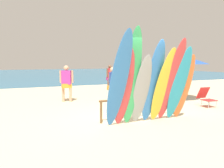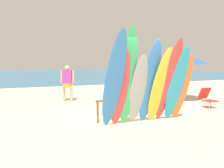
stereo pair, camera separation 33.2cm
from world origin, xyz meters
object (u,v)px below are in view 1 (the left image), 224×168
beachgoer_midbeach (119,81)px  surfboard_orange_8 (184,87)px  beach_chair_striped (206,96)px  surfboard_blue_0 (119,82)px  beachgoer_near_rack (67,81)px  beachgoer_strolling (113,83)px  surfboard_grey_3 (141,90)px  beachgoer_photographing (112,78)px  beach_umbrella (185,60)px  surfboard_rack (141,102)px  surfboard_red_6 (171,82)px  surfboard_red_1 (124,88)px  surfboard_teal_7 (179,85)px  surfboard_green_2 (132,78)px  beachgoer_by_water (110,75)px  beach_chair_blue (156,90)px  surfboard_yellow_5 (163,86)px  surfboard_blue_4 (153,83)px  beach_chair_red (157,93)px

beachgoer_midbeach → surfboard_orange_8: bearing=93.7°
surfboard_orange_8 → beach_chair_striped: size_ratio=2.69×
surfboard_blue_0 → beachgoer_near_rack: surfboard_blue_0 is taller
beachgoer_midbeach → beachgoer_strolling: 1.57m
surfboard_grey_3 → beach_chair_striped: surfboard_grey_3 is taller
beachgoer_photographing → beach_umbrella: beach_umbrella is taller
surfboard_rack → surfboard_red_6: (0.62, -0.75, 0.71)m
surfboard_red_1 → beachgoer_midbeach: 4.76m
surfboard_teal_7 → surfboard_green_2: bearing=177.9°
beachgoer_by_water → beach_chair_blue: beachgoer_by_water is taller
surfboard_orange_8 → beachgoer_by_water: surfboard_orange_8 is taller
surfboard_teal_7 → beachgoer_midbeach: (-0.02, 4.49, -0.26)m
beachgoer_midbeach → beachgoer_photographing: (0.50, 2.11, 0.01)m
surfboard_grey_3 → beachgoer_midbeach: 4.55m
surfboard_grey_3 → surfboard_red_6: surfboard_red_6 is taller
surfboard_teal_7 → beach_chair_striped: (2.58, 1.32, -0.73)m
surfboard_rack → surfboard_orange_8: surfboard_orange_8 is taller
surfboard_yellow_5 → beach_chair_striped: (3.15, 1.30, -0.71)m
surfboard_grey_3 → surfboard_orange_8: 1.58m
surfboard_green_2 → surfboard_orange_8: surfboard_green_2 is taller
surfboard_grey_3 → beach_chair_blue: 4.91m
surfboard_blue_4 → beach_umbrella: 4.64m
surfboard_grey_3 → surfboard_blue_4: size_ratio=0.84×
surfboard_blue_0 → surfboard_blue_4: bearing=2.0°
surfboard_grey_3 → surfboard_orange_8: bearing=1.4°
surfboard_blue_0 → beach_umbrella: bearing=25.9°
surfboard_teal_7 → beachgoer_midbeach: surfboard_teal_7 is taller
beachgoer_photographing → beach_chair_striped: beachgoer_photographing is taller
surfboard_rack → surfboard_blue_4: bearing=-87.6°
beachgoer_midbeach → beachgoer_near_rack: size_ratio=0.91×
surfboard_orange_8 → beach_chair_red: size_ratio=2.62×
surfboard_red_1 → surfboard_yellow_5: surfboard_yellow_5 is taller
surfboard_blue_4 → beachgoer_by_water: bearing=76.9°
surfboard_green_2 → beachgoer_near_rack: 4.65m
surfboard_yellow_5 → surfboard_orange_8: 0.90m
surfboard_red_6 → beach_umbrella: bearing=40.9°
surfboard_red_1 → beach_chair_blue: bearing=44.2°
surfboard_grey_3 → surfboard_yellow_5: surfboard_yellow_5 is taller
surfboard_orange_8 → beachgoer_midbeach: bearing=89.2°
surfboard_red_1 → beachgoer_strolling: bearing=71.6°
surfboard_orange_8 → beachgoer_midbeach: 4.39m
surfboard_teal_7 → beachgoer_strolling: size_ratio=1.49×
beachgoer_photographing → beach_chair_blue: 3.08m
surfboard_yellow_5 → beach_chair_blue: 4.60m
surfboard_blue_4 → beach_chair_striped: surfboard_blue_4 is taller
surfboard_red_1 → beachgoer_near_rack: bearing=98.8°
surfboard_red_1 → beachgoer_strolling: size_ratio=1.42×
surfboard_grey_3 → surfboard_orange_8: (1.58, -0.00, 0.02)m
beachgoer_by_water → beach_chair_red: bearing=-115.2°
beachgoer_photographing → beachgoer_near_rack: size_ratio=0.92×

